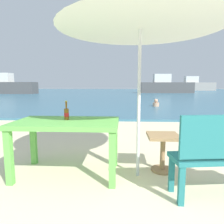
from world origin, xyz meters
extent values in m
plane|color=beige|center=(0.00, 0.00, 0.00)|extent=(120.00, 120.00, 0.00)
cube|color=#386B84|center=(0.00, 30.00, 0.04)|extent=(120.00, 50.00, 0.08)
cube|color=#60B24C|center=(-1.00, 0.94, 0.73)|extent=(1.40, 0.80, 0.06)
cube|color=#60B24C|center=(-1.64, 0.60, 0.35)|extent=(0.08, 0.08, 0.70)
cube|color=#60B24C|center=(-0.36, 0.60, 0.35)|extent=(0.08, 0.08, 0.70)
cube|color=#60B24C|center=(-1.64, 1.28, 0.35)|extent=(0.08, 0.08, 0.70)
cube|color=#60B24C|center=(-0.36, 1.28, 0.35)|extent=(0.08, 0.08, 0.70)
cylinder|color=brown|center=(-1.03, 1.02, 0.84)|extent=(0.06, 0.06, 0.16)
cone|color=brown|center=(-1.03, 1.02, 0.92)|extent=(0.06, 0.06, 0.03)
cylinder|color=brown|center=(-1.03, 1.02, 0.97)|extent=(0.03, 0.03, 0.09)
cylinder|color=red|center=(-1.03, 1.02, 0.83)|extent=(0.07, 0.07, 0.05)
cylinder|color=gold|center=(-1.03, 1.02, 1.02)|extent=(0.03, 0.03, 0.01)
cylinder|color=silver|center=(-0.03, 0.94, 1.15)|extent=(0.04, 0.04, 2.30)
cone|color=white|center=(-0.03, 0.94, 2.12)|extent=(2.10, 2.10, 0.36)
cube|color=#9E7A51|center=(0.34, 1.12, 0.52)|extent=(0.44, 0.44, 0.04)
cylinder|color=#9E7A51|center=(0.34, 1.12, 0.25)|extent=(0.07, 0.07, 0.50)
cylinder|color=#9E7A51|center=(0.34, 1.12, 0.01)|extent=(0.32, 0.32, 0.03)
cube|color=#237275|center=(0.34, 0.56, 0.21)|extent=(0.06, 0.06, 0.42)
cube|color=#237275|center=(0.37, 0.28, 0.21)|extent=(0.06, 0.06, 0.42)
cylinder|color=tan|center=(1.53, 9.16, 0.18)|extent=(0.34, 0.34, 0.20)
sphere|color=tan|center=(1.53, 9.16, 0.39)|extent=(0.21, 0.21, 0.21)
cube|color=#4C4C4C|center=(5.85, 27.07, 0.82)|extent=(7.23, 1.97, 1.48)
cube|color=silver|center=(5.19, 27.07, 2.13)|extent=(2.30, 1.48, 1.15)
cube|color=gray|center=(14.17, 39.91, 0.88)|extent=(7.78, 2.12, 1.59)
cube|color=silver|center=(13.46, 39.91, 2.29)|extent=(2.47, 1.59, 1.24)
cube|color=#4C4C4C|center=(-15.26, 23.58, 0.83)|extent=(7.29, 1.99, 1.49)
cube|color=silver|center=(-15.92, 23.58, 2.15)|extent=(2.32, 1.49, 1.16)
camera|label=1|loc=(-0.23, -1.68, 1.25)|focal=31.92mm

